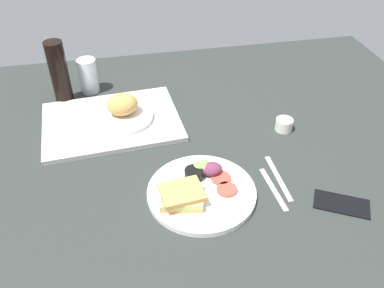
{
  "coord_description": "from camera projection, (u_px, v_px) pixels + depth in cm",
  "views": [
    {
      "loc": [
        -16.95,
        -90.47,
        79.41
      ],
      "look_at": [
        2.0,
        3.0,
        4.0
      ],
      "focal_mm": 37.78,
      "sensor_mm": 36.0,
      "label": 1
    }
  ],
  "objects": [
    {
      "name": "fork",
      "position": [
        273.0,
        189.0,
        1.12
      ],
      "size": [
        2.34,
        17.05,
        0.5
      ],
      "primitive_type": "cube",
      "rotation": [
        0.0,
        0.0,
        1.63
      ],
      "color": "#B7B7BC",
      "rests_on": "ground_plane"
    },
    {
      "name": "ground_plane",
      "position": [
        188.0,
        165.0,
        1.22
      ],
      "size": [
        190.0,
        150.0,
        3.0
      ],
      "primitive_type": "cube",
      "color": "#282D2B"
    },
    {
      "name": "drinking_glass",
      "position": [
        88.0,
        76.0,
        1.5
      ],
      "size": [
        6.87,
        6.87,
        12.97
      ],
      "primitive_type": "cylinder",
      "color": "silver",
      "rests_on": "ground_plane"
    },
    {
      "name": "bread_plate_near",
      "position": [
        122.0,
        110.0,
        1.35
      ],
      "size": [
        21.29,
        21.29,
        8.52
      ],
      "color": "white",
      "rests_on": "serving_tray"
    },
    {
      "name": "espresso_cup",
      "position": [
        284.0,
        125.0,
        1.33
      ],
      "size": [
        5.6,
        5.6,
        4.0
      ],
      "primitive_type": "cylinder",
      "color": "silver",
      "rests_on": "ground_plane"
    },
    {
      "name": "plate_with_salad",
      "position": [
        199.0,
        189.0,
        1.1
      ],
      "size": [
        29.74,
        29.74,
        5.4
      ],
      "color": "white",
      "rests_on": "ground_plane"
    },
    {
      "name": "serving_tray",
      "position": [
        112.0,
        122.0,
        1.36
      ],
      "size": [
        47.2,
        36.07,
        1.6
      ],
      "primitive_type": "cube",
      "rotation": [
        0.0,
        0.0,
        0.07
      ],
      "color": "#B2B2AD",
      "rests_on": "ground_plane"
    },
    {
      "name": "soda_bottle",
      "position": [
        59.0,
        73.0,
        1.41
      ],
      "size": [
        6.4,
        6.4,
        22.98
      ],
      "primitive_type": "cylinder",
      "color": "black",
      "rests_on": "ground_plane"
    },
    {
      "name": "cell_phone",
      "position": [
        342.0,
        204.0,
        1.07
      ],
      "size": [
        16.09,
        13.22,
        0.8
      ],
      "primitive_type": "cube",
      "rotation": [
        0.0,
        0.0,
        -0.5
      ],
      "color": "black",
      "rests_on": "ground_plane"
    },
    {
      "name": "knife",
      "position": [
        278.0,
        178.0,
        1.15
      ],
      "size": [
        1.42,
        19.0,
        0.5
      ],
      "primitive_type": "cube",
      "rotation": [
        0.0,
        0.0,
        1.57
      ],
      "color": "#B7B7BC",
      "rests_on": "ground_plane"
    }
  ]
}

